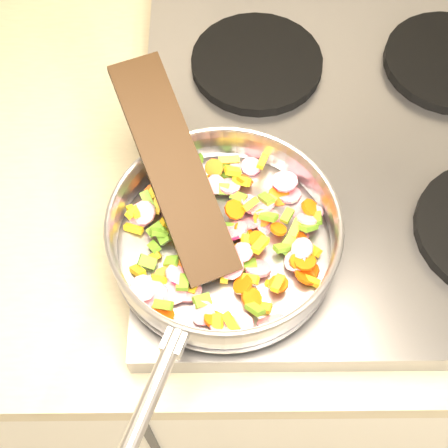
{
  "coord_description": "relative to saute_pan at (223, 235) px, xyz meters",
  "views": [
    {
      "loc": [
        -0.89,
        1.16,
        1.62
      ],
      "look_at": [
        -0.89,
        1.5,
        1.01
      ],
      "focal_mm": 50.0,
      "sensor_mm": 36.0,
      "label": 1
    }
  ],
  "objects": [
    {
      "name": "cooktop",
      "position": [
        0.19,
        0.17,
        -0.07
      ],
      "size": [
        0.6,
        0.6,
        0.04
      ],
      "primitive_type": "cube",
      "color": "#939399",
      "rests_on": "counter_top"
    },
    {
      "name": "grate_fl",
      "position": [
        0.05,
        0.03,
        -0.04
      ],
      "size": [
        0.19,
        0.19,
        0.02
      ],
      "primitive_type": "cylinder",
      "color": "black",
      "rests_on": "cooktop"
    },
    {
      "name": "grate_bl",
      "position": [
        0.05,
        0.31,
        -0.04
      ],
      "size": [
        0.19,
        0.19,
        0.02
      ],
      "primitive_type": "cylinder",
      "color": "black",
      "rests_on": "cooktop"
    },
    {
      "name": "saute_pan",
      "position": [
        0.0,
        0.0,
        0.0
      ],
      "size": [
        0.31,
        0.46,
        0.06
      ],
      "rotation": [
        0.0,
        0.0,
        -0.37
      ],
      "color": "#9E9EA5",
      "rests_on": "grate_fl"
    },
    {
      "name": "vegetable_heap",
      "position": [
        0.0,
        0.0,
        -0.01
      ],
      "size": [
        0.24,
        0.25,
        0.05
      ],
      "color": "#C61348",
      "rests_on": "saute_pan"
    },
    {
      "name": "wooden_spatula",
      "position": [
        -0.06,
        0.07,
        0.04
      ],
      "size": [
        0.16,
        0.27,
        0.1
      ],
      "primitive_type": "cube",
      "rotation": [
        0.0,
        -0.33,
        1.96
      ],
      "color": "black",
      "rests_on": "saute_pan"
    }
  ]
}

